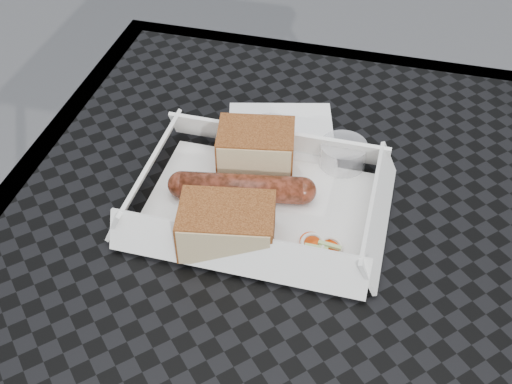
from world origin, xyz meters
TOP-DOWN VIEW (x-y plane):
  - patio_table at (0.00, 0.00)m, footprint 0.80×0.80m
  - food_tray at (-0.13, 0.08)m, footprint 0.22×0.15m
  - bratwurst at (-0.15, 0.08)m, footprint 0.15×0.05m
  - bread_near at (-0.15, 0.13)m, footprint 0.09×0.07m
  - bread_far at (-0.15, 0.02)m, footprint 0.10×0.07m
  - veg_garnish at (-0.06, 0.03)m, footprint 0.03×0.03m
  - napkin at (-0.13, 0.19)m, footprint 0.15×0.15m
  - condiment_cup_sauce at (-0.14, 0.17)m, footprint 0.05×0.05m
  - condiment_cup_empty at (-0.06, 0.16)m, footprint 0.05×0.05m

SIDE VIEW (x-z plane):
  - patio_table at x=0.00m, z-range 0.30..1.04m
  - napkin at x=-0.13m, z-range 0.74..0.75m
  - food_tray at x=-0.13m, z-range 0.74..0.75m
  - veg_garnish at x=-0.06m, z-range 0.75..0.75m
  - condiment_cup_sauce at x=-0.14m, z-range 0.74..0.78m
  - condiment_cup_empty at x=-0.06m, z-range 0.74..0.78m
  - bratwurst at x=-0.15m, z-range 0.75..0.78m
  - bread_far at x=-0.15m, z-range 0.75..0.79m
  - bread_near at x=-0.15m, z-range 0.75..0.80m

